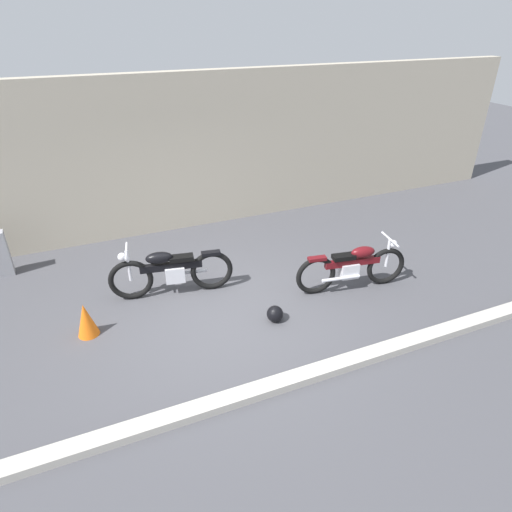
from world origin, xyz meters
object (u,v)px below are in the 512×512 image
traffic_cone (86,320)px  motorcycle_black (171,271)px  motorcycle_maroon (353,267)px  helmet (275,314)px

traffic_cone → motorcycle_black: size_ratio=0.26×
traffic_cone → motorcycle_maroon: bearing=-5.9°
traffic_cone → motorcycle_black: 1.58m
motorcycle_black → motorcycle_maroon: 3.16m
helmet → traffic_cone: traffic_cone is taller
traffic_cone → motorcycle_maroon: size_ratio=0.27×
helmet → motorcycle_black: size_ratio=0.13×
motorcycle_black → motorcycle_maroon: size_ratio=1.04×
traffic_cone → motorcycle_maroon: 4.46m
helmet → traffic_cone: bearing=163.9°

